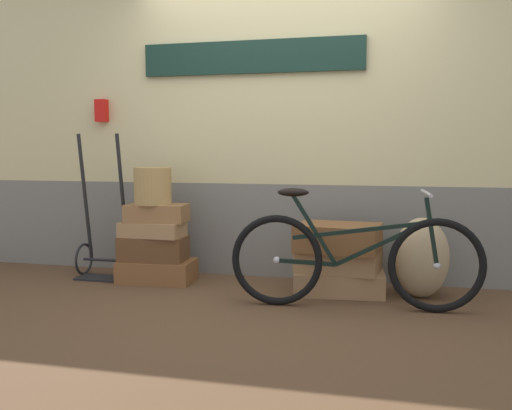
# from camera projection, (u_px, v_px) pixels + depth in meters

# --- Properties ---
(ground) EXTENTS (9.49, 5.20, 0.06)m
(ground) POSITION_uv_depth(u_px,v_px,m) (264.00, 304.00, 4.12)
(ground) COLOR #513823
(station_building) EXTENTS (7.49, 0.74, 2.68)m
(station_building) POSITION_uv_depth(u_px,v_px,m) (287.00, 122.00, 4.79)
(station_building) COLOR slate
(station_building) RESTS_ON ground
(suitcase_0) EXTENTS (0.64, 0.41, 0.18)m
(suitcase_0) POSITION_uv_depth(u_px,v_px,m) (157.00, 271.00, 4.69)
(suitcase_0) COLOR brown
(suitcase_0) RESTS_ON ground
(suitcase_1) EXTENTS (0.56, 0.33, 0.20)m
(suitcase_1) POSITION_uv_depth(u_px,v_px,m) (153.00, 248.00, 4.66)
(suitcase_1) COLOR brown
(suitcase_1) RESTS_ON suitcase_0
(suitcase_2) EXTENTS (0.52, 0.29, 0.12)m
(suitcase_2) POSITION_uv_depth(u_px,v_px,m) (152.00, 229.00, 4.63)
(suitcase_2) COLOR #9E754C
(suitcase_2) RESTS_ON suitcase_1
(suitcase_3) EXTENTS (0.52, 0.32, 0.15)m
(suitcase_3) POSITION_uv_depth(u_px,v_px,m) (157.00, 213.00, 4.63)
(suitcase_3) COLOR olive
(suitcase_3) RESTS_ON suitcase_2
(suitcase_4) EXTENTS (0.71, 0.48, 0.17)m
(suitcase_4) POSITION_uv_depth(u_px,v_px,m) (339.00, 282.00, 4.33)
(suitcase_4) COLOR #9E754C
(suitcase_4) RESTS_ON ground
(suitcase_5) EXTENTS (0.66, 0.47, 0.16)m
(suitcase_5) POSITION_uv_depth(u_px,v_px,m) (339.00, 260.00, 4.32)
(suitcase_5) COLOR #9E754C
(suitcase_5) RESTS_ON suitcase_4
(suitcase_6) EXTENTS (0.66, 0.50, 0.21)m
(suitcase_6) POSITION_uv_depth(u_px,v_px,m) (338.00, 238.00, 4.27)
(suitcase_6) COLOR brown
(suitcase_6) RESTS_ON suitcase_5
(wicker_basket) EXTENTS (0.31, 0.31, 0.31)m
(wicker_basket) POSITION_uv_depth(u_px,v_px,m) (153.00, 186.00, 4.60)
(wicker_basket) COLOR #A8844C
(wicker_basket) RESTS_ON suitcase_3
(luggage_trolley) EXTENTS (0.44, 0.36, 1.24)m
(luggage_trolley) POSITION_uv_depth(u_px,v_px,m) (104.00, 244.00, 4.86)
(luggage_trolley) COLOR black
(luggage_trolley) RESTS_ON ground
(burlap_sack) EXTENTS (0.41, 0.35, 0.60)m
(burlap_sack) POSITION_uv_depth(u_px,v_px,m) (421.00, 258.00, 4.18)
(burlap_sack) COLOR tan
(burlap_sack) RESTS_ON ground
(bicycle) EXTENTS (1.74, 0.46, 0.84)m
(bicycle) POSITION_uv_depth(u_px,v_px,m) (354.00, 260.00, 3.87)
(bicycle) COLOR black
(bicycle) RESTS_ON ground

